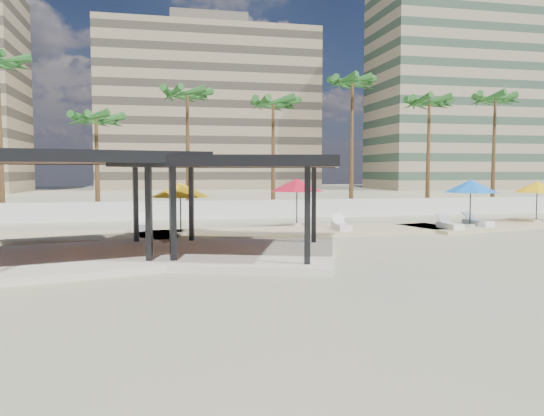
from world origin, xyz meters
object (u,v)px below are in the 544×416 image
(pavilion_central, at_px, (241,198))
(lounger_a, at_px, (139,226))
(umbrella_c, at_px, (297,185))
(lounger_c, at_px, (477,222))
(lounger_d, at_px, (450,225))
(pavilion_west, at_px, (75,197))
(lounger_b, at_px, (341,226))

(pavilion_central, xyz_separation_m, lounger_a, (-3.92, 8.22, -1.79))
(pavilion_central, height_order, umbrella_c, pavilion_central)
(umbrella_c, relative_size, lounger_c, 1.92)
(lounger_c, bearing_deg, lounger_d, 105.36)
(pavilion_west, height_order, lounger_d, pavilion_west)
(lounger_c, bearing_deg, pavilion_central, 104.77)
(lounger_d, bearing_deg, lounger_b, 82.59)
(lounger_a, distance_m, lounger_b, 10.23)
(lounger_b, height_order, lounger_c, lounger_b)
(pavilion_central, distance_m, lounger_b, 8.84)
(lounger_d, bearing_deg, lounger_a, 80.42)
(lounger_c, distance_m, lounger_d, 2.55)
(pavilion_central, relative_size, lounger_d, 4.77)
(umbrella_c, distance_m, lounger_a, 8.60)
(pavilion_central, bearing_deg, umbrella_c, 81.91)
(lounger_a, height_order, lounger_b, lounger_a)
(pavilion_central, distance_m, lounger_a, 9.28)
(lounger_b, bearing_deg, pavilion_central, 139.86)
(umbrella_c, height_order, lounger_a, umbrella_c)
(lounger_b, bearing_deg, pavilion_west, 121.30)
(lounger_a, relative_size, lounger_d, 1.11)
(pavilion_west, bearing_deg, umbrella_c, 24.85)
(lounger_b, height_order, lounger_d, lounger_b)
(pavilion_west, height_order, umbrella_c, pavilion_west)
(umbrella_c, distance_m, lounger_b, 3.64)
(pavilion_west, xyz_separation_m, lounger_d, (17.45, 5.13, -1.88))
(lounger_a, bearing_deg, lounger_c, -95.81)
(pavilion_central, distance_m, lounger_d, 12.95)
(lounger_b, relative_size, lounger_c, 0.99)
(lounger_a, relative_size, lounger_b, 1.08)
(pavilion_central, relative_size, lounger_c, 4.60)
(lounger_d, bearing_deg, pavilion_central, 115.45)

